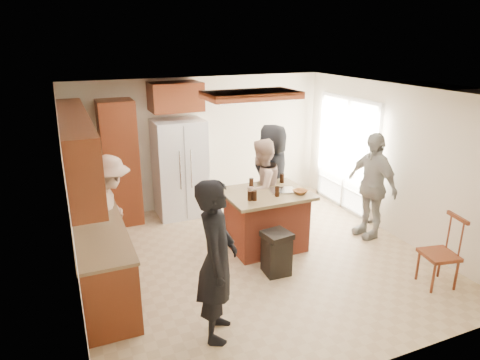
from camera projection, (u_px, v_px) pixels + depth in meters
name	position (u px, v px, depth m)	size (l,w,h in m)	color
room_shell	(406.00, 150.00, 9.28)	(8.00, 5.20, 5.00)	tan
person_front_left	(217.00, 261.00, 4.58)	(0.67, 0.49, 1.84)	black
person_behind_left	(261.00, 189.00, 7.02)	(0.81, 0.50, 1.66)	tan
person_behind_right	(272.00, 177.00, 7.37)	(0.89, 0.58, 1.82)	black
person_side_right	(371.00, 185.00, 7.00)	(1.04, 0.53, 1.77)	#9B9992
person_counter	(111.00, 213.00, 6.05)	(1.08, 0.50, 1.67)	tan
left_cabinetry	(92.00, 214.00, 5.71)	(0.64, 3.00, 2.30)	maroon
back_wall_units	(134.00, 146.00, 7.48)	(1.80, 0.60, 2.45)	maroon
refrigerator	(180.00, 168.00, 7.86)	(0.90, 0.76, 1.80)	white
kitchen_island	(266.00, 219.00, 6.72)	(1.28, 1.03, 0.93)	#A4412A
island_items	(279.00, 190.00, 6.54)	(1.00, 0.73, 0.15)	silver
trash_bin	(277.00, 253.00, 6.01)	(0.41, 0.41, 0.63)	black
spindle_chair	(441.00, 254.00, 5.68)	(0.49, 0.49, 0.99)	maroon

